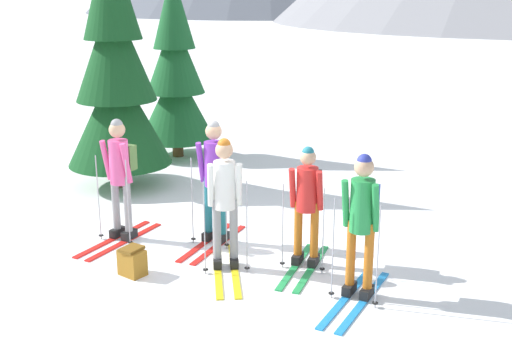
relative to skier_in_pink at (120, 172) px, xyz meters
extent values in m
plane|color=white|center=(1.68, 0.28, -1.02)|extent=(400.00, 400.00, 0.00)
cube|color=red|center=(0.12, -0.10, -1.01)|extent=(0.19, 1.63, 0.02)
cube|color=red|center=(-0.10, -0.12, -1.01)|extent=(0.19, 1.63, 0.02)
cube|color=black|center=(0.11, 0.00, -0.94)|extent=(0.13, 0.27, 0.12)
cylinder|color=gray|center=(0.11, 0.00, -0.48)|extent=(0.11, 0.11, 0.85)
cube|color=black|center=(-0.11, -0.02, -0.94)|extent=(0.13, 0.27, 0.12)
cylinder|color=gray|center=(-0.11, -0.02, -0.48)|extent=(0.11, 0.11, 0.85)
cylinder|color=#E55193|center=(0.00, -0.01, 0.15)|extent=(0.28, 0.28, 0.64)
sphere|color=tan|center=(0.00, -0.01, 0.62)|extent=(0.23, 0.23, 0.23)
sphere|color=gray|center=(0.00, -0.01, 0.69)|extent=(0.17, 0.17, 0.17)
cylinder|color=#E55193|center=(0.18, -0.06, 0.17)|extent=(0.09, 0.21, 0.61)
cylinder|color=#E55193|center=(-0.18, -0.08, 0.17)|extent=(0.09, 0.21, 0.61)
cylinder|color=#A5A5AD|center=(0.28, -0.17, -0.38)|extent=(0.02, 0.02, 1.28)
cylinder|color=black|center=(0.28, -0.17, -0.96)|extent=(0.07, 0.07, 0.01)
cylinder|color=#A5A5AD|center=(-0.26, -0.21, -0.38)|extent=(0.02, 0.02, 1.28)
cylinder|color=black|center=(-0.26, -0.21, -0.96)|extent=(0.07, 0.07, 0.01)
cube|color=#4C7238|center=(-0.01, 0.16, 0.18)|extent=(0.27, 0.18, 0.36)
cube|color=red|center=(1.34, 0.53, -1.01)|extent=(0.31, 1.59, 0.02)
cube|color=red|center=(1.12, 0.50, -1.01)|extent=(0.31, 1.59, 0.02)
cube|color=black|center=(1.33, 0.63, -0.94)|extent=(0.14, 0.27, 0.12)
cylinder|color=#1E6B7A|center=(1.33, 0.63, -0.47)|extent=(0.11, 0.11, 0.85)
cube|color=black|center=(1.11, 0.60, -0.94)|extent=(0.14, 0.27, 0.12)
cylinder|color=#1E6B7A|center=(1.11, 0.60, -0.47)|extent=(0.11, 0.11, 0.85)
cylinder|color=purple|center=(1.22, 0.61, 0.15)|extent=(0.28, 0.28, 0.64)
sphere|color=tan|center=(1.22, 0.61, 0.62)|extent=(0.23, 0.23, 0.23)
sphere|color=gray|center=(1.22, 0.61, 0.69)|extent=(0.17, 0.17, 0.17)
cylinder|color=purple|center=(1.40, 0.58, 0.17)|extent=(0.11, 0.21, 0.61)
cylinder|color=purple|center=(1.05, 0.53, 0.17)|extent=(0.11, 0.21, 0.61)
cylinder|color=#A5A5AD|center=(1.51, 0.47, -0.38)|extent=(0.02, 0.02, 1.28)
cylinder|color=black|center=(1.51, 0.47, -0.96)|extent=(0.07, 0.07, 0.01)
cylinder|color=#A5A5AD|center=(0.97, 0.40, -0.38)|extent=(0.02, 0.02, 1.28)
cylinder|color=black|center=(0.97, 0.40, -0.96)|extent=(0.07, 0.07, 0.01)
cube|color=yellow|center=(2.01, -0.08, -1.01)|extent=(1.08, 1.41, 0.02)
cube|color=yellow|center=(1.83, -0.21, -1.01)|extent=(1.08, 1.41, 0.02)
cube|color=black|center=(1.95, 0.00, -0.94)|extent=(0.24, 0.27, 0.12)
cylinder|color=gray|center=(1.95, 0.00, -0.48)|extent=(0.11, 0.11, 0.83)
cube|color=black|center=(1.77, -0.13, -0.94)|extent=(0.24, 0.27, 0.12)
cylinder|color=gray|center=(1.77, -0.13, -0.48)|extent=(0.11, 0.11, 0.83)
cylinder|color=white|center=(1.86, -0.06, 0.12)|extent=(0.28, 0.28, 0.62)
sphere|color=tan|center=(1.86, -0.06, 0.58)|extent=(0.23, 0.23, 0.23)
sphere|color=#B76019|center=(1.86, -0.06, 0.65)|extent=(0.17, 0.17, 0.17)
cylinder|color=white|center=(2.04, 0.00, 0.14)|extent=(0.18, 0.21, 0.59)
cylinder|color=white|center=(1.75, -0.22, 0.14)|extent=(0.18, 0.21, 0.59)
cylinder|color=#A5A5AD|center=(2.18, -0.04, -0.40)|extent=(0.02, 0.02, 1.25)
cylinder|color=black|center=(2.18, -0.04, -0.96)|extent=(0.07, 0.07, 0.01)
cylinder|color=#A5A5AD|center=(1.75, -0.37, -0.40)|extent=(0.02, 0.02, 1.25)
cylinder|color=black|center=(1.75, -0.37, -0.96)|extent=(0.07, 0.07, 0.01)
cube|color=green|center=(2.85, 0.49, -1.01)|extent=(0.43, 1.54, 0.02)
cube|color=green|center=(2.63, 0.45, -1.01)|extent=(0.43, 1.54, 0.02)
cube|color=black|center=(2.83, 0.59, -0.94)|extent=(0.16, 0.28, 0.12)
cylinder|color=#B76019|center=(2.83, 0.59, -0.51)|extent=(0.11, 0.11, 0.77)
cube|color=black|center=(2.61, 0.54, -0.94)|extent=(0.16, 0.28, 0.12)
cylinder|color=#B76019|center=(2.61, 0.54, -0.51)|extent=(0.11, 0.11, 0.77)
cylinder|color=red|center=(2.72, 0.57, 0.04)|extent=(0.28, 0.28, 0.58)
sphere|color=tan|center=(2.72, 0.57, 0.47)|extent=(0.21, 0.21, 0.21)
sphere|color=#1E6B7A|center=(2.72, 0.57, 0.53)|extent=(0.16, 0.16, 0.16)
cylinder|color=red|center=(2.91, 0.55, 0.06)|extent=(0.12, 0.20, 0.55)
cylinder|color=red|center=(2.56, 0.47, 0.06)|extent=(0.12, 0.20, 0.55)
cylinder|color=#A5A5AD|center=(3.02, 0.45, -0.44)|extent=(0.02, 0.02, 1.16)
cylinder|color=black|center=(3.02, 0.45, -0.96)|extent=(0.07, 0.07, 0.01)
cylinder|color=#A5A5AD|center=(2.50, 0.33, -0.44)|extent=(0.02, 0.02, 1.16)
cylinder|color=black|center=(2.50, 0.33, -0.96)|extent=(0.07, 0.07, 0.01)
cube|color=black|center=(2.68, 0.73, 0.07)|extent=(0.29, 0.21, 0.36)
cube|color=#1E84D1|center=(3.80, -0.01, -1.01)|extent=(0.22, 1.74, 0.02)
cube|color=#1E84D1|center=(3.58, -0.03, -1.01)|extent=(0.22, 1.74, 0.02)
cube|color=black|center=(3.79, 0.09, -0.94)|extent=(0.13, 0.27, 0.12)
cylinder|color=#B76019|center=(3.79, 0.09, -0.48)|extent=(0.11, 0.11, 0.84)
cube|color=black|center=(3.57, 0.07, -0.94)|extent=(0.13, 0.27, 0.12)
cylinder|color=#B76019|center=(3.57, 0.07, -0.48)|extent=(0.11, 0.11, 0.84)
cylinder|color=#238C42|center=(3.68, 0.08, 0.13)|extent=(0.28, 0.28, 0.63)
sphere|color=tan|center=(3.68, 0.08, 0.60)|extent=(0.23, 0.23, 0.23)
sphere|color=#2D389E|center=(3.68, 0.08, 0.66)|extent=(0.17, 0.17, 0.17)
cylinder|color=#238C42|center=(3.87, 0.03, 0.15)|extent=(0.10, 0.21, 0.60)
cylinder|color=#238C42|center=(3.51, 0.01, 0.15)|extent=(0.10, 0.21, 0.60)
cylinder|color=#A5A5AD|center=(3.97, -0.08, -0.39)|extent=(0.02, 0.02, 1.26)
cylinder|color=black|center=(3.97, -0.08, -0.96)|extent=(0.07, 0.07, 0.01)
cylinder|color=#A5A5AD|center=(3.43, -0.12, -0.39)|extent=(0.02, 0.02, 1.26)
cylinder|color=black|center=(3.43, -0.12, -0.96)|extent=(0.07, 0.07, 0.01)
cube|color=#384C99|center=(3.67, 0.25, 0.16)|extent=(0.27, 0.18, 0.36)
cylinder|color=#51381E|center=(-1.84, 1.94, -0.58)|extent=(0.27, 0.27, 0.87)
cone|color=#14471E|center=(-1.84, 1.94, 0.34)|extent=(1.87, 1.87, 1.85)
cone|color=#14471E|center=(-1.84, 1.94, 1.51)|extent=(1.43, 1.43, 1.85)
cylinder|color=#51381E|center=(-2.32, 4.21, -0.64)|extent=(0.24, 0.24, 0.76)
cone|color=#195628|center=(-2.32, 4.21, 0.16)|extent=(1.62, 1.62, 1.60)
cone|color=#195628|center=(-2.32, 4.21, 1.16)|extent=(1.23, 1.23, 1.60)
cone|color=#195628|center=(-2.32, 4.21, 2.09)|extent=(0.88, 0.88, 1.60)
cube|color=#99661E|center=(0.97, -0.89, -0.85)|extent=(0.34, 0.27, 0.34)
cube|color=brown|center=(0.97, -0.89, -0.66)|extent=(0.22, 0.28, 0.04)
camera|label=1|loc=(6.42, -6.63, 2.59)|focal=46.04mm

